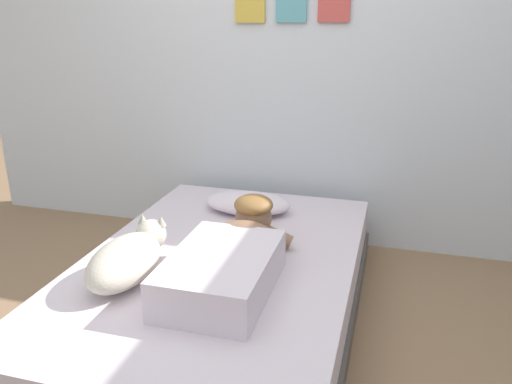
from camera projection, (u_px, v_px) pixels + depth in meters
The scene contains 8 objects.
ground_plane at pixel (213, 371), 2.27m from camera, with size 13.38×13.38×0.00m, color #8C6B4C.
back_wall at pixel (292, 55), 3.28m from camera, with size 4.69×0.12×2.50m.
bed at pixel (220, 291), 2.58m from camera, with size 1.34×2.08×0.37m.
pillow at pixel (248, 203), 3.09m from camera, with size 0.52×0.32×0.11m, color silver.
person_lying at pixel (232, 256), 2.30m from camera, with size 0.43×0.92×0.27m.
dog at pixel (128, 258), 2.29m from camera, with size 0.26×0.57×0.21m.
coffee_cup at pixel (258, 220), 2.88m from camera, with size 0.12×0.09×0.07m.
cell_phone at pixel (244, 300), 2.14m from camera, with size 0.07×0.14×0.01m, color black.
Camera 1 is at (0.69, -1.76, 1.51)m, focal length 35.77 mm.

